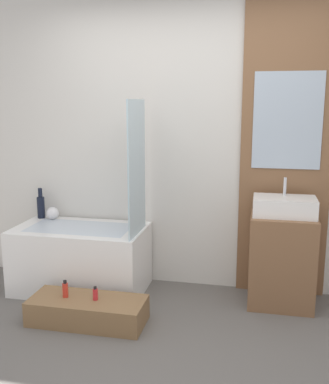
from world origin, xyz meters
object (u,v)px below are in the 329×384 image
at_px(sink, 284,206).
at_px(vase_tall_dark, 41,206).
at_px(wooden_step_bench, 88,311).
at_px(bottle_soap_primary, 65,290).
at_px(bathtub, 81,258).
at_px(vase_round_light, 53,213).
at_px(bottle_soap_secondary, 95,294).

relative_size(sink, vase_tall_dark, 1.72).
distance_m(wooden_step_bench, sink, 1.75).
xyz_separation_m(sink, bottle_soap_primary, (-1.62, -0.66, -0.58)).
distance_m(bathtub, vase_round_light, 0.54).
relative_size(sink, bottle_soap_primary, 3.70).
relative_size(sink, vase_round_light, 4.28).
height_order(sink, bottle_soap_primary, sink).
bearing_deg(bottle_soap_secondary, wooden_step_bench, 180.00).
height_order(vase_tall_dark, bottle_soap_primary, vase_tall_dark).
relative_size(bathtub, bottle_soap_primary, 8.57).
distance_m(vase_tall_dark, bottle_soap_primary, 1.10).
bearing_deg(bottle_soap_secondary, vase_round_light, 131.99).
bearing_deg(vase_round_light, bottle_soap_primary, -59.33).
distance_m(bottle_soap_primary, bottle_soap_secondary, 0.24).
relative_size(wooden_step_bench, sink, 1.79).
bearing_deg(bottle_soap_primary, vase_tall_dark, 126.27).
height_order(wooden_step_bench, vase_tall_dark, vase_tall_dark).
relative_size(bathtub, wooden_step_bench, 1.30).
distance_m(bathtub, bottle_soap_primary, 0.59).
bearing_deg(vase_round_light, bottle_soap_secondary, -48.01).
height_order(wooden_step_bench, bottle_soap_primary, bottle_soap_primary).
relative_size(wooden_step_bench, vase_round_light, 7.66).
xyz_separation_m(wooden_step_bench, vase_round_light, (-0.65, 0.79, 0.54)).
height_order(bathtub, wooden_step_bench, bathtub).
relative_size(wooden_step_bench, bottle_soap_primary, 6.61).
distance_m(sink, vase_tall_dark, 2.23).
relative_size(bathtub, vase_tall_dark, 4.00).
height_order(vase_tall_dark, bottle_soap_secondary, vase_tall_dark).
xyz_separation_m(sink, vase_round_light, (-2.09, 0.13, -0.20)).
distance_m(sink, vase_round_light, 2.11).
xyz_separation_m(bathtub, vase_round_light, (-0.36, 0.21, 0.34)).
height_order(bathtub, bottle_soap_primary, bathtub).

